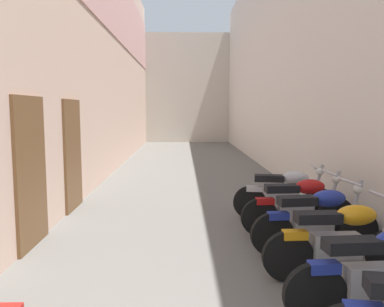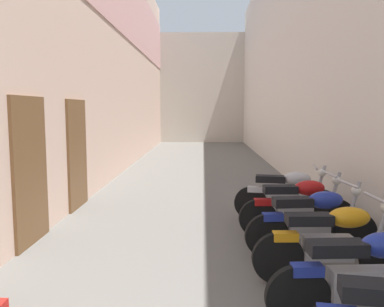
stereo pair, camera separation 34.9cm
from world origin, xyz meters
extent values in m
plane|color=#66635E|center=(0.00, 9.92, 0.00)|extent=(39.84, 39.84, 0.00)
cube|color=beige|center=(-2.71, 11.92, 3.90)|extent=(0.40, 23.84, 7.81)
cube|color=brown|center=(-2.49, 5.60, 1.10)|extent=(0.06, 1.10, 2.20)
cube|color=brown|center=(-2.49, 7.80, 1.10)|extent=(0.06, 1.10, 2.20)
cube|color=beige|center=(2.71, 11.92, 3.80)|extent=(0.40, 23.84, 7.61)
cube|color=beige|center=(0.00, 24.84, 3.26)|extent=(8.02, 2.00, 6.51)
cylinder|color=black|center=(0.94, 3.35, 0.30)|extent=(0.60, 0.12, 0.60)
cube|color=#9E9EA3|center=(1.51, 3.39, 0.42)|extent=(0.57, 0.24, 0.28)
cube|color=black|center=(1.28, 3.37, 0.76)|extent=(0.53, 0.26, 0.12)
cube|color=navy|center=(1.02, 3.36, 0.56)|extent=(0.29, 0.16, 0.10)
cylinder|color=black|center=(0.94, 4.30, 0.30)|extent=(0.60, 0.10, 0.60)
cube|color=#9E9EA3|center=(1.51, 4.33, 0.42)|extent=(0.57, 0.22, 0.28)
ellipsoid|color=orange|center=(1.74, 4.33, 0.78)|extent=(0.49, 0.28, 0.24)
cube|color=black|center=(1.28, 4.32, 0.76)|extent=(0.53, 0.24, 0.12)
cylinder|color=#9E9EA3|center=(2.05, 4.35, 1.00)|extent=(0.06, 0.58, 0.04)
cube|color=orange|center=(1.02, 4.30, 0.56)|extent=(0.29, 0.15, 0.10)
cylinder|color=black|center=(2.18, 5.25, 0.30)|extent=(0.61, 0.14, 0.60)
cylinder|color=black|center=(0.94, 5.12, 0.30)|extent=(0.61, 0.14, 0.60)
cube|color=#9E9EA3|center=(1.51, 5.18, 0.42)|extent=(0.58, 0.26, 0.28)
ellipsoid|color=navy|center=(1.74, 5.21, 0.78)|extent=(0.51, 0.31, 0.24)
cube|color=black|center=(1.28, 5.16, 0.76)|extent=(0.54, 0.27, 0.12)
cylinder|color=#9E9EA3|center=(2.11, 5.25, 0.65)|extent=(0.25, 0.09, 0.77)
cylinder|color=#9E9EA3|center=(2.04, 5.24, 1.00)|extent=(0.10, 0.58, 0.04)
sphere|color=silver|center=(2.16, 5.25, 0.90)|extent=(0.14, 0.14, 0.14)
cube|color=navy|center=(1.02, 5.13, 0.56)|extent=(0.29, 0.17, 0.10)
cylinder|color=black|center=(2.19, 6.05, 0.30)|extent=(0.60, 0.11, 0.60)
cylinder|color=black|center=(0.94, 5.99, 0.30)|extent=(0.60, 0.11, 0.60)
cube|color=#9E9EA3|center=(1.51, 6.02, 0.42)|extent=(0.57, 0.23, 0.28)
ellipsoid|color=#AD1414|center=(1.74, 6.03, 0.78)|extent=(0.49, 0.28, 0.24)
cube|color=black|center=(1.28, 6.01, 0.76)|extent=(0.53, 0.25, 0.12)
cylinder|color=#9E9EA3|center=(2.12, 6.05, 0.65)|extent=(0.25, 0.07, 0.77)
cylinder|color=#9E9EA3|center=(2.05, 6.05, 1.00)|extent=(0.07, 0.58, 0.04)
sphere|color=silver|center=(2.17, 6.05, 0.90)|extent=(0.14, 0.14, 0.14)
cube|color=#AD1414|center=(1.02, 5.99, 0.56)|extent=(0.29, 0.15, 0.10)
cylinder|color=black|center=(2.18, 6.78, 0.30)|extent=(0.60, 0.18, 0.60)
cylinder|color=black|center=(0.95, 7.00, 0.30)|extent=(0.60, 0.18, 0.60)
cube|color=#9E9EA3|center=(1.51, 6.90, 0.42)|extent=(0.59, 0.29, 0.28)
ellipsoid|color=#B7B7BC|center=(1.74, 6.86, 0.78)|extent=(0.52, 0.34, 0.24)
cube|color=black|center=(1.29, 6.94, 0.76)|extent=(0.55, 0.31, 0.12)
cylinder|color=#9E9EA3|center=(2.11, 6.79, 0.65)|extent=(0.25, 0.10, 0.77)
cylinder|color=#9E9EA3|center=(2.04, 6.81, 1.00)|extent=(0.14, 0.58, 0.04)
sphere|color=silver|center=(2.16, 6.78, 0.90)|extent=(0.14, 0.14, 0.14)
cube|color=#B7B7BC|center=(1.02, 6.98, 0.56)|extent=(0.30, 0.19, 0.10)
camera|label=1|loc=(-0.28, -0.13, 2.01)|focal=37.08mm
camera|label=2|loc=(0.07, -0.13, 2.01)|focal=37.08mm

